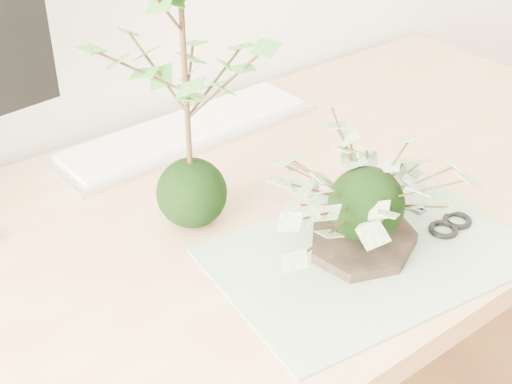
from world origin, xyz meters
TOP-DOWN VIEW (x-y plane):
  - desk at (0.03, 1.23)m, footprint 1.60×0.70m
  - cutting_mat at (0.12, 1.04)m, footprint 0.45×0.33m
  - stone_dish at (0.13, 1.06)m, footprint 0.24×0.24m
  - ivy_kokedama at (0.13, 1.06)m, footprint 0.37×0.37m
  - maple_kokedama at (-0.03, 1.25)m, footprint 0.23×0.23m
  - keyboard at (0.11, 1.49)m, footprint 0.50×0.16m
  - scissors at (0.25, 1.03)m, footprint 0.08×0.17m

SIDE VIEW (x-z plane):
  - desk at x=0.03m, z-range 0.28..1.02m
  - cutting_mat at x=0.12m, z-range 0.74..0.74m
  - scissors at x=0.25m, z-range 0.74..0.75m
  - keyboard at x=0.11m, z-range 0.74..0.76m
  - stone_dish at x=0.13m, z-range 0.74..0.76m
  - ivy_kokedama at x=0.13m, z-range 0.76..0.96m
  - maple_kokedama at x=-0.03m, z-range 0.83..1.25m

